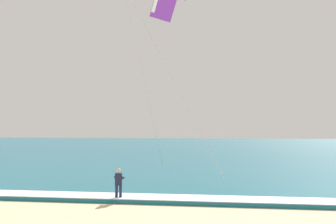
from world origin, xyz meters
The scene contains 4 objects.
sea centered at (0.00, 74.89, 0.10)m, with size 200.00×120.00×0.20m, color #146075.
surf_foam centered at (0.00, 15.89, 0.22)m, with size 200.00×1.89×0.04m, color white.
surfboard centered at (-3.13, 15.41, 0.03)m, with size 0.61×1.44×0.09m.
kitesurfer centered at (-3.13, 15.43, 0.94)m, with size 0.56×0.56×1.69m.
Camera 1 is at (2.58, -5.00, 3.71)m, focal length 44.79 mm.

